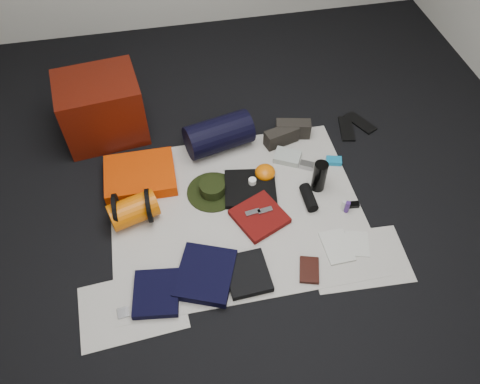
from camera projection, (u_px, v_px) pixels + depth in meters
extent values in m
cube|color=black|center=(237.00, 211.00, 3.04)|extent=(4.50, 4.50, 0.02)
cube|color=silver|center=(237.00, 210.00, 3.03)|extent=(1.60, 1.30, 0.01)
cube|color=silver|center=(132.00, 307.00, 2.60)|extent=(0.61, 0.44, 0.00)
cube|color=silver|center=(359.00, 258.00, 2.80)|extent=(0.60, 0.43, 0.00)
cube|color=#4E0F05|center=(102.00, 108.00, 3.31)|extent=(0.61, 0.53, 0.46)
cube|color=#D13902|center=(140.00, 175.00, 3.16)|extent=(0.47, 0.38, 0.09)
cylinder|color=#D15C03|center=(133.00, 210.00, 2.92)|extent=(0.33, 0.25, 0.17)
cylinder|color=black|center=(116.00, 211.00, 2.89)|extent=(0.02, 0.22, 0.22)
cylinder|color=black|center=(149.00, 206.00, 2.91)|extent=(0.02, 0.22, 0.22)
cylinder|color=black|center=(219.00, 135.00, 3.29)|extent=(0.51, 0.34, 0.24)
cylinder|color=black|center=(213.00, 192.00, 3.12)|extent=(0.44, 0.44, 0.01)
cylinder|color=black|center=(212.00, 188.00, 3.08)|extent=(0.17, 0.17, 0.07)
cube|color=black|center=(281.00, 136.00, 3.37)|extent=(0.26, 0.16, 0.12)
cube|color=black|center=(293.00, 129.00, 3.42)|extent=(0.27, 0.15, 0.13)
cube|color=black|center=(346.00, 129.00, 3.50)|extent=(0.15, 0.27, 0.01)
cube|color=black|center=(360.00, 123.00, 3.55)|extent=(0.20, 0.27, 0.01)
cube|color=black|center=(156.00, 293.00, 2.63)|extent=(0.29, 0.32, 0.04)
cube|color=black|center=(205.00, 274.00, 2.70)|extent=(0.42, 0.45, 0.06)
cube|color=black|center=(247.00, 274.00, 2.71)|extent=(0.26, 0.29, 0.04)
cube|color=black|center=(250.00, 188.00, 3.12)|extent=(0.39, 0.37, 0.03)
cube|color=#5A0B09|center=(259.00, 216.00, 2.97)|extent=(0.38, 0.38, 0.04)
ellipsoid|color=#D15C03|center=(265.00, 172.00, 3.17)|extent=(0.16, 0.16, 0.09)
cube|color=#9BA39C|center=(287.00, 157.00, 3.29)|extent=(0.22, 0.20, 0.04)
cylinder|color=black|center=(319.00, 176.00, 3.06)|extent=(0.11, 0.11, 0.23)
cylinder|color=black|center=(309.00, 198.00, 3.04)|extent=(0.08, 0.19, 0.08)
cube|color=#A0A0A5|center=(307.00, 165.00, 3.25)|extent=(0.11, 0.10, 0.04)
cube|color=#1175A5|center=(334.00, 161.00, 3.28)|extent=(0.12, 0.09, 0.03)
cylinder|color=#40226D|center=(347.00, 207.00, 2.99)|extent=(0.04, 0.04, 0.09)
cylinder|color=beige|center=(344.00, 206.00, 3.00)|extent=(0.03, 0.03, 0.08)
cube|color=black|center=(309.00, 270.00, 2.74)|extent=(0.16, 0.20, 0.02)
cube|color=#B7B8AF|center=(337.00, 246.00, 2.84)|extent=(0.17, 0.24, 0.01)
cube|color=#B7B8AF|center=(357.00, 244.00, 2.86)|extent=(0.19, 0.21, 0.01)
cube|color=black|center=(351.00, 205.00, 3.04)|extent=(0.11, 0.05, 0.03)
cube|color=#A0A0A5|center=(123.00, 313.00, 2.58)|extent=(0.07, 0.07, 0.01)
cylinder|color=white|center=(252.00, 181.00, 3.11)|extent=(0.05, 0.05, 0.04)
cube|color=#A0A0A5|center=(253.00, 212.00, 2.96)|extent=(0.10, 0.05, 0.01)
cube|color=#A0A0A5|center=(265.00, 210.00, 2.97)|extent=(0.10, 0.05, 0.01)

